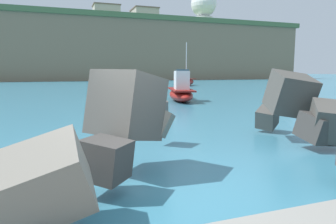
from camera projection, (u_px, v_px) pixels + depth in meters
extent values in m
plane|color=teal|center=(158.00, 191.00, 5.63)|extent=(400.00, 400.00, 0.00)
cube|color=#4C4944|center=(267.00, 117.00, 11.01)|extent=(1.08, 1.07, 0.94)
cube|color=slate|center=(31.00, 185.00, 3.96)|extent=(1.62, 1.34, 1.41)
cube|color=slate|center=(156.00, 121.00, 6.81)|extent=(0.99, 0.81, 0.89)
cube|color=#605B56|center=(155.00, 110.00, 8.93)|extent=(0.89, 0.93, 0.62)
cube|color=#3D3A38|center=(106.00, 159.00, 5.28)|extent=(1.09, 1.06, 0.78)
cube|color=#4C4944|center=(126.00, 106.00, 6.39)|extent=(1.83, 1.79, 1.53)
cube|color=#4C4944|center=(290.00, 94.00, 9.53)|extent=(1.53, 1.68, 1.59)
cube|color=#4C4944|center=(332.00, 122.00, 8.42)|extent=(1.54, 1.66, 1.30)
cube|color=#3D3A38|center=(318.00, 128.00, 8.51)|extent=(0.96, 1.04, 0.97)
ellipsoid|color=maroon|center=(181.00, 95.00, 22.77)|extent=(3.00, 5.78, 0.89)
cube|color=maroon|center=(181.00, 90.00, 22.71)|extent=(2.76, 5.31, 0.10)
cube|color=silver|center=(182.00, 80.00, 22.21)|extent=(1.37, 1.86, 1.34)
cube|color=#334C5B|center=(182.00, 70.00, 22.11)|extent=(1.23, 1.67, 0.12)
ellipsoid|color=maroon|center=(185.00, 82.00, 46.49)|extent=(5.47, 5.54, 1.04)
cube|color=maroon|center=(185.00, 79.00, 46.43)|extent=(5.04, 5.09, 0.10)
cylinder|color=silver|center=(186.00, 61.00, 46.46)|extent=(0.12, 0.12, 5.53)
cylinder|color=silver|center=(186.00, 73.00, 46.71)|extent=(2.58, 2.63, 0.08)
sphere|color=silver|center=(114.00, 91.00, 31.35)|extent=(0.44, 0.44, 0.44)
cube|color=#847056|center=(126.00, 54.00, 91.62)|extent=(89.83, 40.74, 14.50)
cube|color=#4C6B42|center=(126.00, 28.00, 90.57)|extent=(91.62, 41.56, 1.20)
cylinder|color=silver|center=(203.00, 23.00, 95.64)|extent=(5.58, 5.58, 3.39)
sphere|color=white|center=(204.00, 4.00, 94.89)|extent=(8.01, 8.01, 8.01)
cube|color=#B2ADA3|center=(106.00, 15.00, 85.25)|extent=(7.01, 5.39, 4.56)
cube|color=#66564C|center=(106.00, 6.00, 84.93)|extent=(7.36, 5.66, 0.30)
cube|color=#B2ADA3|center=(144.00, 17.00, 87.81)|extent=(6.63, 7.64, 4.03)
cube|color=#66564C|center=(144.00, 9.00, 87.52)|extent=(6.97, 8.03, 0.30)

